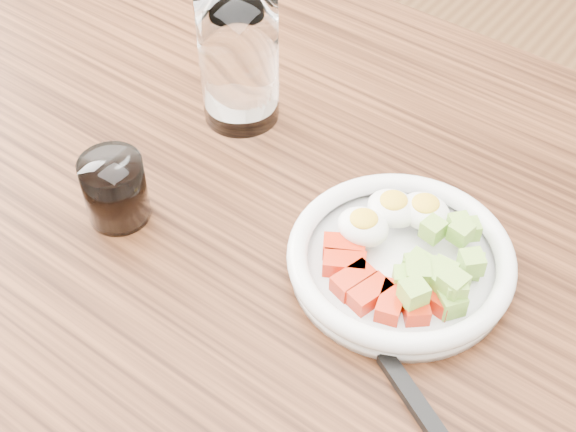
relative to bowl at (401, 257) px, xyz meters
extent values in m
cube|color=brown|center=(-0.75, 0.31, -0.43)|extent=(0.07, 0.07, 0.73)
cube|color=#592F18|center=(-0.10, -0.04, -0.04)|extent=(1.50, 0.90, 0.04)
cylinder|color=white|center=(0.00, 0.00, -0.01)|extent=(0.21, 0.21, 0.01)
torus|color=white|center=(0.00, 0.00, 0.00)|extent=(0.22, 0.22, 0.02)
cube|color=red|center=(-0.05, -0.02, 0.00)|extent=(0.05, 0.04, 0.02)
cube|color=red|center=(-0.04, -0.04, 0.00)|extent=(0.05, 0.04, 0.02)
cube|color=red|center=(-0.02, -0.05, 0.00)|extent=(0.03, 0.05, 0.02)
cube|color=red|center=(0.00, -0.06, 0.00)|extent=(0.03, 0.04, 0.02)
cube|color=red|center=(0.02, -0.05, 0.00)|extent=(0.03, 0.05, 0.02)
cube|color=red|center=(0.04, -0.04, 0.00)|extent=(0.04, 0.05, 0.02)
cube|color=red|center=(0.05, -0.02, 0.00)|extent=(0.04, 0.03, 0.02)
ellipsoid|color=white|center=(-0.04, 0.04, 0.01)|extent=(0.05, 0.04, 0.03)
ellipsoid|color=yellow|center=(-0.04, 0.04, 0.02)|extent=(0.03, 0.03, 0.01)
ellipsoid|color=white|center=(-0.01, 0.05, 0.01)|extent=(0.05, 0.04, 0.03)
ellipsoid|color=yellow|center=(-0.01, 0.05, 0.02)|extent=(0.03, 0.03, 0.01)
ellipsoid|color=white|center=(-0.05, 0.00, 0.01)|extent=(0.05, 0.04, 0.03)
ellipsoid|color=yellow|center=(-0.05, 0.00, 0.02)|extent=(0.03, 0.03, 0.01)
cube|color=#95C04A|center=(0.03, -0.02, 0.01)|extent=(0.03, 0.03, 0.02)
cube|color=#95C04A|center=(0.04, 0.04, 0.02)|extent=(0.02, 0.02, 0.02)
cube|color=#95C04A|center=(0.02, -0.01, 0.01)|extent=(0.02, 0.02, 0.02)
cube|color=#95C04A|center=(0.01, 0.03, 0.02)|extent=(0.02, 0.02, 0.02)
cube|color=#95C04A|center=(0.07, -0.02, 0.02)|extent=(0.03, 0.03, 0.02)
cube|color=#95C04A|center=(0.02, -0.02, 0.01)|extent=(0.02, 0.02, 0.02)
cube|color=#95C04A|center=(0.03, 0.05, 0.02)|extent=(0.03, 0.03, 0.02)
cube|color=#95C04A|center=(0.02, -0.01, 0.01)|extent=(0.03, 0.03, 0.02)
cube|color=#95C04A|center=(0.04, -0.01, 0.01)|extent=(0.03, 0.03, 0.02)
cube|color=#95C04A|center=(0.07, -0.02, 0.00)|extent=(0.03, 0.03, 0.02)
cube|color=#95C04A|center=(0.06, -0.02, 0.02)|extent=(0.03, 0.03, 0.02)
cube|color=#95C04A|center=(0.02, -0.03, 0.01)|extent=(0.03, 0.03, 0.02)
cube|color=#95C04A|center=(0.06, 0.02, 0.02)|extent=(0.03, 0.03, 0.02)
cube|color=#95C04A|center=(0.06, 0.03, 0.01)|extent=(0.03, 0.03, 0.02)
cube|color=#95C04A|center=(0.05, 0.00, 0.01)|extent=(0.02, 0.02, 0.02)
cube|color=#95C04A|center=(0.04, -0.05, 0.02)|extent=(0.03, 0.03, 0.02)
cube|color=#95C04A|center=(0.04, 0.06, 0.02)|extent=(0.03, 0.03, 0.02)
cube|color=black|center=(0.09, -0.12, -0.01)|extent=(0.10, 0.06, 0.01)
cylinder|color=white|center=(-0.27, 0.09, 0.06)|extent=(0.09, 0.09, 0.16)
cylinder|color=white|center=(-0.27, -0.11, 0.02)|extent=(0.06, 0.06, 0.07)
cylinder|color=black|center=(-0.27, -0.11, 0.02)|extent=(0.06, 0.06, 0.06)
camera|label=1|loc=(0.21, -0.46, 0.59)|focal=50.00mm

